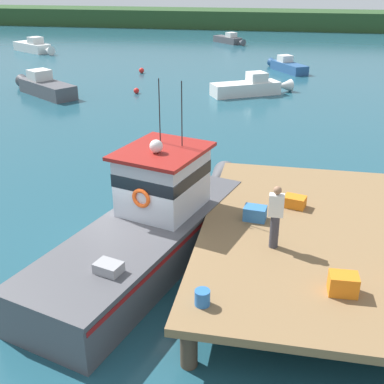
% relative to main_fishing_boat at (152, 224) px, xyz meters
% --- Properties ---
extents(ground_plane, '(200.00, 200.00, 0.00)m').
position_rel_main_fishing_boat_xyz_m(ground_plane, '(-0.36, 0.10, -1.01)').
color(ground_plane, '#1E4C5B').
extents(dock, '(6.00, 9.00, 1.20)m').
position_rel_main_fishing_boat_xyz_m(dock, '(4.44, 0.10, 0.07)').
color(dock, '#4C3D2D').
rests_on(dock, ground).
extents(main_fishing_boat, '(4.67, 9.92, 4.80)m').
position_rel_main_fishing_boat_xyz_m(main_fishing_boat, '(0.00, 0.00, 0.00)').
color(main_fishing_boat, '#4C4C51').
rests_on(main_fishing_boat, ground).
extents(crate_single_far, '(0.62, 0.46, 0.45)m').
position_rel_main_fishing_boat_xyz_m(crate_single_far, '(4.87, -2.57, 0.42)').
color(crate_single_far, orange).
rests_on(crate_single_far, dock).
extents(crate_stack_near_edge, '(0.69, 0.58, 0.32)m').
position_rel_main_fishing_boat_xyz_m(crate_stack_near_edge, '(3.87, 1.45, 0.35)').
color(crate_stack_near_edge, orange).
rests_on(crate_stack_near_edge, dock).
extents(crate_single_by_cleat, '(0.64, 0.50, 0.38)m').
position_rel_main_fishing_boat_xyz_m(crate_single_by_cleat, '(2.80, 0.43, 0.38)').
color(crate_single_by_cleat, '#3370B2').
rests_on(crate_single_by_cleat, dock).
extents(bait_bucket, '(0.32, 0.32, 0.34)m').
position_rel_main_fishing_boat_xyz_m(bait_bucket, '(2.03, -3.53, 0.36)').
color(bait_bucket, '#2866B2').
rests_on(bait_bucket, dock).
extents(deckhand_by_the_boat, '(0.36, 0.22, 1.63)m').
position_rel_main_fishing_boat_xyz_m(deckhand_by_the_boat, '(3.36, -0.93, 1.05)').
color(deckhand_by_the_boat, '#383842').
rests_on(deckhand_by_the_boat, dock).
extents(moored_boat_far_left, '(5.42, 3.77, 1.43)m').
position_rel_main_fishing_boat_xyz_m(moored_boat_far_left, '(1.08, 20.46, -0.52)').
color(moored_boat_far_left, silver).
rests_on(moored_boat_far_left, ground).
extents(moored_boat_near_channel, '(5.69, 4.49, 1.55)m').
position_rel_main_fishing_boat_xyz_m(moored_boat_near_channel, '(-12.26, 17.88, -0.47)').
color(moored_boat_near_channel, '#4C4C51').
rests_on(moored_boat_near_channel, ground).
extents(moored_boat_outer_mooring, '(4.04, 4.02, 1.21)m').
position_rel_main_fishing_boat_xyz_m(moored_boat_outer_mooring, '(-3.37, 44.99, -0.59)').
color(moored_boat_outer_mooring, '#4C4C51').
rests_on(moored_boat_outer_mooring, ground).
extents(moored_boat_off_the_point, '(3.41, 4.51, 1.21)m').
position_rel_main_fishing_boat_xyz_m(moored_boat_off_the_point, '(3.26, 29.29, -0.59)').
color(moored_boat_off_the_point, '#285184').
rests_on(moored_boat_off_the_point, ground).
extents(moored_boat_far_right, '(5.61, 4.08, 1.49)m').
position_rel_main_fishing_boat_xyz_m(moored_boat_far_right, '(-21.79, 34.79, -0.49)').
color(moored_boat_far_right, white).
rests_on(moored_boat_far_right, ground).
extents(mooring_buoy_outer, '(0.37, 0.37, 0.37)m').
position_rel_main_fishing_boat_xyz_m(mooring_buoy_outer, '(-6.40, 19.29, -0.82)').
color(mooring_buoy_outer, red).
rests_on(mooring_buoy_outer, ground).
extents(mooring_buoy_inshore, '(0.41, 0.41, 0.41)m').
position_rel_main_fishing_boat_xyz_m(mooring_buoy_inshore, '(-8.09, 26.21, -0.80)').
color(mooring_buoy_inshore, red).
rests_on(mooring_buoy_inshore, ground).
extents(far_shoreline, '(120.00, 8.00, 2.40)m').
position_rel_main_fishing_boat_xyz_m(far_shoreline, '(-0.36, 62.10, 0.19)').
color(far_shoreline, '#284723').
rests_on(far_shoreline, ground).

